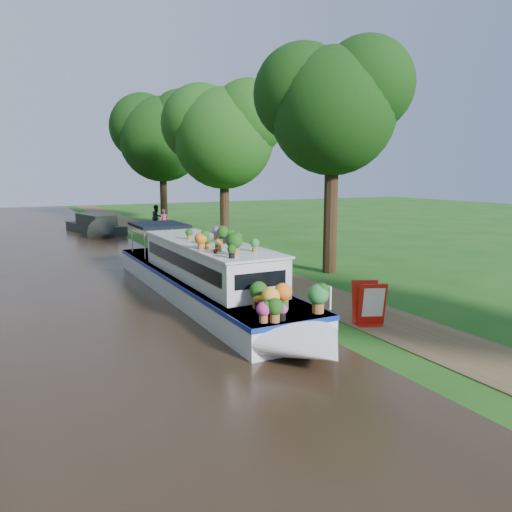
{
  "coord_description": "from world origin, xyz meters",
  "views": [
    {
      "loc": [
        -7.8,
        -13.11,
        3.97
      ],
      "look_at": [
        -0.55,
        0.97,
        1.3
      ],
      "focal_mm": 35.0,
      "sensor_mm": 36.0,
      "label": 1
    }
  ],
  "objects_px": {
    "sandwich_board": "(369,305)",
    "pedestrian_pink": "(164,221)",
    "second_boat": "(96,226)",
    "plant_boat": "(208,275)",
    "pedestrian_dark": "(157,217)"
  },
  "relations": [
    {
      "from": "plant_boat",
      "to": "pedestrian_dark",
      "type": "distance_m",
      "value": 20.23
    },
    {
      "from": "pedestrian_pink",
      "to": "second_boat",
      "type": "bearing_deg",
      "value": 168.82
    },
    {
      "from": "sandwich_board",
      "to": "pedestrian_pink",
      "type": "xyz_separation_m",
      "value": [
        1.08,
        21.57,
        0.28
      ]
    },
    {
      "from": "pedestrian_pink",
      "to": "pedestrian_dark",
      "type": "distance_m",
      "value": 2.39
    },
    {
      "from": "second_boat",
      "to": "pedestrian_pink",
      "type": "distance_m",
      "value": 4.49
    },
    {
      "from": "second_boat",
      "to": "pedestrian_pink",
      "type": "xyz_separation_m",
      "value": [
        3.92,
        -2.17,
        0.31
      ]
    },
    {
      "from": "second_boat",
      "to": "sandwich_board",
      "type": "xyz_separation_m",
      "value": [
        2.84,
        -23.74,
        0.03
      ]
    },
    {
      "from": "pedestrian_pink",
      "to": "pedestrian_dark",
      "type": "bearing_deg",
      "value": 103.05
    },
    {
      "from": "plant_boat",
      "to": "sandwich_board",
      "type": "height_order",
      "value": "plant_boat"
    },
    {
      "from": "plant_boat",
      "to": "second_boat",
      "type": "bearing_deg",
      "value": 90.02
    },
    {
      "from": "sandwich_board",
      "to": "pedestrian_pink",
      "type": "distance_m",
      "value": 21.6
    },
    {
      "from": "plant_boat",
      "to": "sandwich_board",
      "type": "distance_m",
      "value": 5.03
    },
    {
      "from": "second_boat",
      "to": "pedestrian_dark",
      "type": "relative_size",
      "value": 3.98
    },
    {
      "from": "plant_boat",
      "to": "second_boat",
      "type": "xyz_separation_m",
      "value": [
        -0.01,
        19.6,
        -0.34
      ]
    },
    {
      "from": "plant_boat",
      "to": "second_boat",
      "type": "relative_size",
      "value": 1.99
    }
  ]
}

